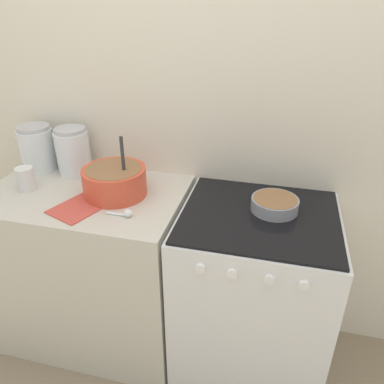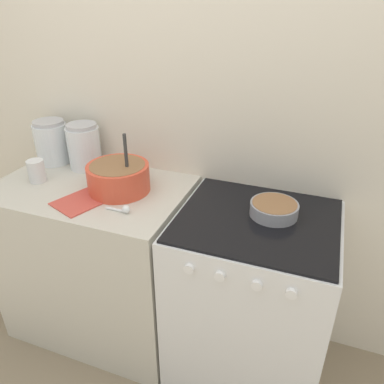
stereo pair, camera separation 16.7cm
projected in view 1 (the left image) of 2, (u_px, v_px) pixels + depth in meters
The scene contains 10 objects.
wall_back at pixel (197, 118), 1.82m from camera, with size 4.89×0.05×2.40m.
countertop_cabinet at pixel (95, 267), 1.99m from camera, with size 0.95×0.61×0.90m.
stove at pixel (252, 294), 1.81m from camera, with size 0.69×0.63×0.90m.
mixing_bowl at pixel (115, 180), 1.73m from camera, with size 0.29×0.29×0.29m.
baking_pan at pixel (275, 204), 1.61m from camera, with size 0.20×0.20×0.06m.
storage_jar_left at pixel (38, 151), 1.97m from camera, with size 0.18×0.18×0.24m.
storage_jar_middle at pixel (74, 154), 1.92m from camera, with size 0.17×0.17×0.24m.
tin_can at pixel (26, 179), 1.78m from camera, with size 0.08×0.08×0.11m.
recipe_page at pixel (82, 206), 1.65m from camera, with size 0.26×0.31×0.01m.
measuring_spoon at pixel (125, 213), 1.58m from camera, with size 0.12×0.04×0.04m.
Camera 1 is at (0.41, -1.09, 1.74)m, focal length 35.00 mm.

